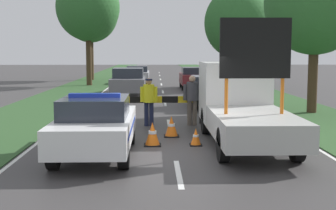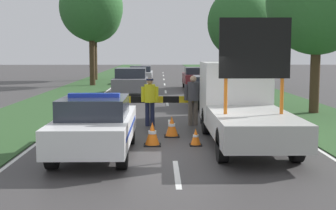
# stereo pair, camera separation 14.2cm
# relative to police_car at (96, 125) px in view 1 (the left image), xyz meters

# --- Properties ---
(ground_plane) EXTENTS (160.00, 160.00, 0.00)m
(ground_plane) POSITION_rel_police_car_xyz_m (2.00, -0.01, -0.78)
(ground_plane) COLOR #3D3A3A
(lane_markings) EXTENTS (7.88, 67.95, 0.01)m
(lane_markings) POSITION_rel_police_car_xyz_m (2.00, 16.93, -0.78)
(lane_markings) COLOR silver
(lane_markings) RESTS_ON ground
(grass_verge_left) EXTENTS (3.68, 120.00, 0.03)m
(grass_verge_left) POSITION_rel_police_car_xyz_m (-3.83, 19.99, -0.77)
(grass_verge_left) COLOR #2D5128
(grass_verge_left) RESTS_ON ground
(grass_verge_right) EXTENTS (3.68, 120.00, 0.03)m
(grass_verge_right) POSITION_rel_police_car_xyz_m (7.83, 19.99, -0.77)
(grass_verge_right) COLOR #2D5128
(grass_verge_right) RESTS_ON ground
(police_car) EXTENTS (1.82, 4.63, 1.59)m
(police_car) POSITION_rel_police_car_xyz_m (0.00, 0.00, 0.00)
(police_car) COLOR white
(police_car) RESTS_ON ground
(work_truck) EXTENTS (2.00, 6.19, 3.45)m
(work_truck) POSITION_rel_police_car_xyz_m (3.99, 1.85, 0.35)
(work_truck) COLOR white
(work_truck) RESTS_ON ground
(road_barrier) EXTENTS (3.49, 0.08, 1.01)m
(road_barrier) POSITION_rel_police_car_xyz_m (1.74, 5.14, 0.05)
(road_barrier) COLOR black
(road_barrier) RESTS_ON ground
(police_officer) EXTENTS (0.61, 0.39, 1.69)m
(police_officer) POSITION_rel_police_car_xyz_m (1.27, 4.66, 0.22)
(police_officer) COLOR #191E38
(police_officer) RESTS_ON ground
(pedestrian_civilian) EXTENTS (0.64, 0.41, 1.78)m
(pedestrian_civilian) POSITION_rel_police_car_xyz_m (2.81, 4.78, 0.26)
(pedestrian_civilian) COLOR brown
(pedestrian_civilian) RESTS_ON ground
(traffic_cone_near_police) EXTENTS (0.46, 0.46, 0.63)m
(traffic_cone_near_police) POSITION_rel_police_car_xyz_m (0.13, 6.13, -0.47)
(traffic_cone_near_police) COLOR black
(traffic_cone_near_police) RESTS_ON ground
(traffic_cone_centre_front) EXTENTS (0.48, 0.48, 0.66)m
(traffic_cone_centre_front) POSITION_rel_police_car_xyz_m (1.42, 1.21, -0.46)
(traffic_cone_centre_front) COLOR black
(traffic_cone_centre_front) RESTS_ON ground
(traffic_cone_near_truck) EXTENTS (0.34, 0.34, 0.48)m
(traffic_cone_near_truck) POSITION_rel_police_car_xyz_m (2.63, 1.18, -0.54)
(traffic_cone_near_truck) COLOR black
(traffic_cone_near_truck) RESTS_ON ground
(traffic_cone_behind_barrier) EXTENTS (0.46, 0.46, 0.64)m
(traffic_cone_behind_barrier) POSITION_rel_police_car_xyz_m (1.99, 2.58, -0.47)
(traffic_cone_behind_barrier) COLOR black
(traffic_cone_behind_barrier) RESTS_ON ground
(queued_car_sedan_black) EXTENTS (1.83, 4.23, 1.47)m
(queued_car_sedan_black) POSITION_rel_police_car_xyz_m (4.06, 10.34, 0.00)
(queued_car_sedan_black) COLOR black
(queued_car_sedan_black) RESTS_ON ground
(queued_car_suv_grey) EXTENTS (1.93, 4.14, 1.66)m
(queued_car_suv_grey) POSITION_rel_police_car_xyz_m (-0.06, 15.56, 0.07)
(queued_car_suv_grey) COLOR slate
(queued_car_suv_grey) RESTS_ON ground
(queued_car_wagon_maroon) EXTENTS (1.71, 4.37, 1.52)m
(queued_car_wagon_maroon) POSITION_rel_police_car_xyz_m (4.14, 20.91, 0.02)
(queued_car_wagon_maroon) COLOR maroon
(queued_car_wagon_maroon) RESTS_ON ground
(queued_car_sedan_silver) EXTENTS (1.84, 4.55, 1.44)m
(queued_car_sedan_silver) POSITION_rel_police_car_xyz_m (0.06, 26.54, -0.00)
(queued_car_sedan_silver) COLOR #B2B2B7
(queued_car_sedan_silver) RESTS_ON ground
(roadside_tree_near_left) EXTENTS (4.79, 4.79, 8.44)m
(roadside_tree_near_left) POSITION_rel_police_car_xyz_m (-3.56, 24.32, 5.12)
(roadside_tree_near_left) COLOR #42301E
(roadside_tree_near_left) RESTS_ON ground
(roadside_tree_near_right) EXTENTS (4.24, 4.24, 6.92)m
(roadside_tree_near_right) POSITION_rel_police_car_xyz_m (8.17, 7.93, 3.89)
(roadside_tree_near_right) COLOR #42301E
(roadside_tree_near_right) RESTS_ON ground
(roadside_tree_mid_left) EXTENTS (4.89, 4.89, 7.21)m
(roadside_tree_mid_left) POSITION_rel_police_car_xyz_m (7.47, 21.95, 3.85)
(roadside_tree_mid_left) COLOR #42301E
(roadside_tree_mid_left) RESTS_ON ground
(roadside_tree_mid_right) EXTENTS (4.96, 4.96, 8.63)m
(roadside_tree_mid_right) POSITION_rel_police_car_xyz_m (-4.32, 31.28, 5.22)
(roadside_tree_mid_right) COLOR #42301E
(roadside_tree_mid_right) RESTS_ON ground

